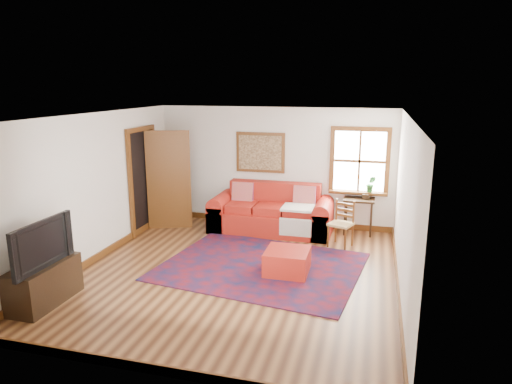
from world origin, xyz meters
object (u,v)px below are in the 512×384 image
(red_leather_sofa, at_px, (272,215))
(media_cabinet, at_px, (44,283))
(ladder_back_chair, at_px, (342,222))
(red_ottoman, at_px, (287,262))
(side_table, at_px, (359,205))

(red_leather_sofa, height_order, media_cabinet, red_leather_sofa)
(ladder_back_chair, relative_size, media_cabinet, 0.82)
(red_ottoman, relative_size, ladder_back_chair, 0.79)
(red_leather_sofa, bearing_deg, side_table, 8.43)
(red_leather_sofa, relative_size, ladder_back_chair, 2.86)
(red_ottoman, bearing_deg, side_table, 66.28)
(side_table, xyz_separation_m, media_cabinet, (-4.04, -4.20, -0.31))
(side_table, bearing_deg, red_leather_sofa, -171.57)
(red_leather_sofa, distance_m, side_table, 1.77)
(red_ottoman, bearing_deg, media_cabinet, -149.02)
(media_cabinet, bearing_deg, side_table, 46.09)
(ladder_back_chair, bearing_deg, side_table, 71.93)
(red_leather_sofa, relative_size, media_cabinet, 2.35)
(red_leather_sofa, height_order, ladder_back_chair, red_leather_sofa)
(side_table, xyz_separation_m, ladder_back_chair, (-0.26, -0.81, -0.14))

